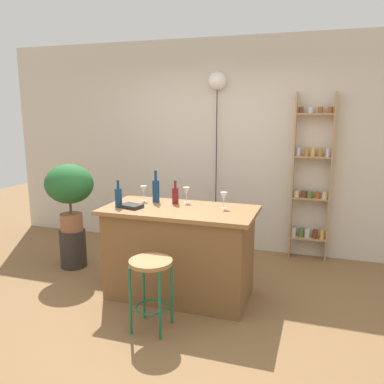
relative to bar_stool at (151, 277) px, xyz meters
The scene contains 15 objects.
ground 0.62m from the bar_stool, 88.65° to the left, with size 12.00×12.00×0.00m, color brown.
back_wall 2.52m from the bar_stool, 89.77° to the left, with size 6.40×0.10×2.80m, color beige.
kitchen_counter 0.70m from the bar_stool, 89.23° to the left, with size 1.52×0.77×0.92m.
bar_stool is the anchor object (origin of this frame).
spice_shelf 2.57m from the bar_stool, 61.19° to the left, with size 0.47×0.14×2.10m.
plant_stool 1.81m from the bar_stool, 145.77° to the left, with size 0.31×0.31×0.46m, color #2D2823.
potted_plant 1.87m from the bar_stool, 145.77° to the left, with size 0.58×0.52×0.80m.
bottle_soda_blue 1.09m from the bar_stool, 110.04° to the left, with size 0.07×0.07×0.34m.
bottle_spirits_clear 0.98m from the bar_stool, 136.68° to the left, with size 0.07×0.07×0.27m.
bottle_wine_red 1.02m from the bar_stool, 96.35° to the left, with size 0.07×0.07×0.24m.
wine_glass_left 1.09m from the bar_stool, 62.56° to the left, with size 0.07×0.07×0.16m.
wine_glass_center 1.11m from the bar_stool, 90.44° to the left, with size 0.07×0.07×0.16m.
wine_glass_right 1.15m from the bar_stool, 117.67° to the left, with size 0.07×0.07×0.16m.
cookbook 0.86m from the bar_stool, 128.77° to the left, with size 0.21×0.15×0.04m, color black.
pendant_globe_light 2.83m from the bar_stool, 90.58° to the left, with size 0.23×0.23×2.36m.
Camera 1 is at (1.33, -3.34, 1.89)m, focal length 37.52 mm.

